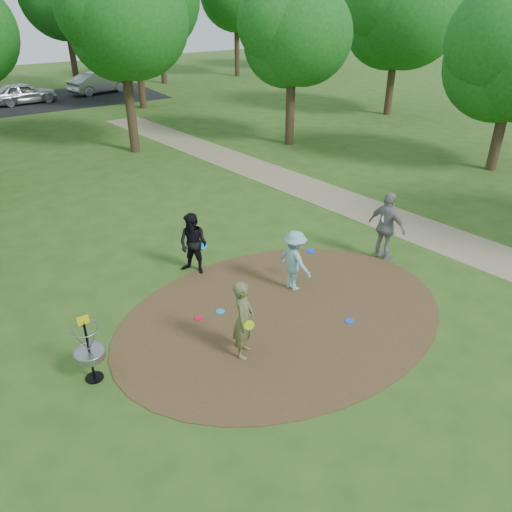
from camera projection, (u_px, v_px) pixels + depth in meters
ground at (283, 316)px, 12.08m from camera, size 100.00×100.00×0.00m
dirt_clearing at (283, 315)px, 12.08m from camera, size 8.40×8.40×0.02m
footpath at (406, 225)px, 16.66m from camera, size 7.55×39.89×0.01m
parking_lot at (58, 99)px, 35.16m from camera, size 14.00×8.00×0.01m
player_observer_with_disc at (243, 320)px, 10.40m from camera, size 0.77×0.78×1.81m
player_throwing_with_disc at (294, 261)px, 12.79m from camera, size 1.01×1.14×1.65m
player_walking_with_disc at (193, 244)px, 13.51m from camera, size 1.02×1.07×1.74m
player_waiting_with_disc at (387, 227)px, 14.16m from camera, size 0.68×1.25×2.03m
disc_ground_cyan at (220, 311)px, 12.19m from camera, size 0.22×0.22×0.02m
disc_ground_blue at (350, 321)px, 11.84m from camera, size 0.22×0.22×0.02m
disc_ground_red at (199, 318)px, 11.95m from camera, size 0.22×0.22×0.02m
car_left at (24, 93)px, 33.47m from camera, size 4.21×1.99×1.39m
car_right at (99, 83)px, 36.78m from camera, size 4.68×2.64×1.46m
disc_golf_basket at (88, 344)px, 9.73m from camera, size 0.63×0.63×1.54m
tree_ring at (172, 36)px, 19.36m from camera, size 37.53×45.73×9.87m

